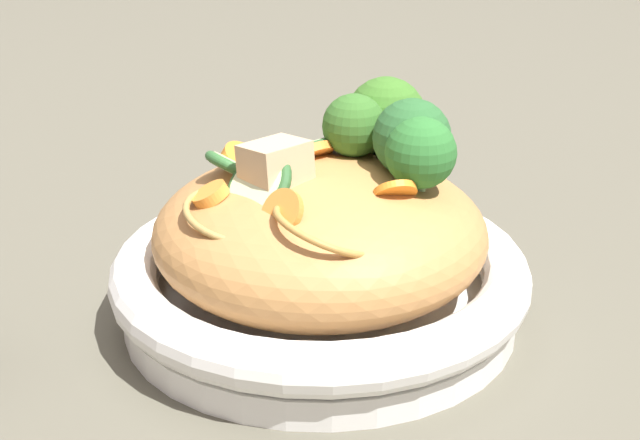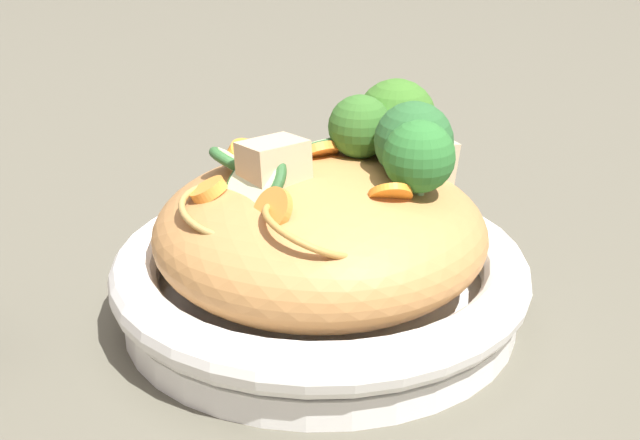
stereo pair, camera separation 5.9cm
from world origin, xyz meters
name	(u,v)px [view 2 (the right image)]	position (x,y,z in m)	size (l,w,h in m)	color
ground_plane	(320,317)	(0.00, 0.00, 0.00)	(3.00, 3.00, 0.00)	#595547
serving_bowl	(320,283)	(0.00, 0.00, 0.02)	(0.26, 0.26, 0.05)	white
noodle_heap	(319,232)	(0.00, 0.00, 0.06)	(0.20, 0.20, 0.08)	#B98047
broccoli_florets	(399,136)	(-0.02, -0.05, 0.11)	(0.11, 0.11, 0.06)	#8DB86F
carrot_coins	(281,175)	(0.02, 0.01, 0.10)	(0.14, 0.10, 0.03)	orange
zucchini_slices	(272,165)	(0.03, 0.01, 0.10)	(0.08, 0.12, 0.04)	beige
chicken_chunks	(347,164)	(-0.01, -0.02, 0.10)	(0.09, 0.14, 0.05)	#C5B190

